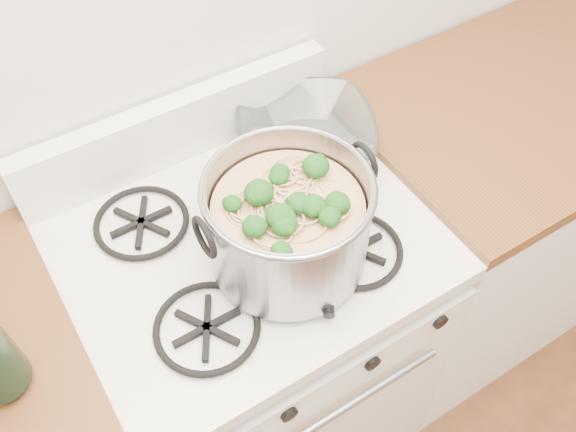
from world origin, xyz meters
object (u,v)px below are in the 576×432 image
(glass_bowl, at_px, (305,141))
(spatula, at_px, (323,211))
(gas_range, at_px, (256,345))
(stock_pot, at_px, (288,224))

(glass_bowl, bearing_deg, spatula, -112.65)
(gas_range, xyz_separation_m, glass_bowl, (0.24, 0.15, 0.50))
(spatula, xyz_separation_m, glass_bowl, (0.08, 0.19, 0.00))
(gas_range, height_order, spatula, spatula)
(stock_pot, bearing_deg, spatula, 22.68)
(spatula, bearing_deg, stock_pot, -125.57)
(glass_bowl, bearing_deg, stock_pot, -129.46)
(stock_pot, bearing_deg, gas_range, 115.47)
(gas_range, height_order, stock_pot, stock_pot)
(spatula, relative_size, glass_bowl, 2.47)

